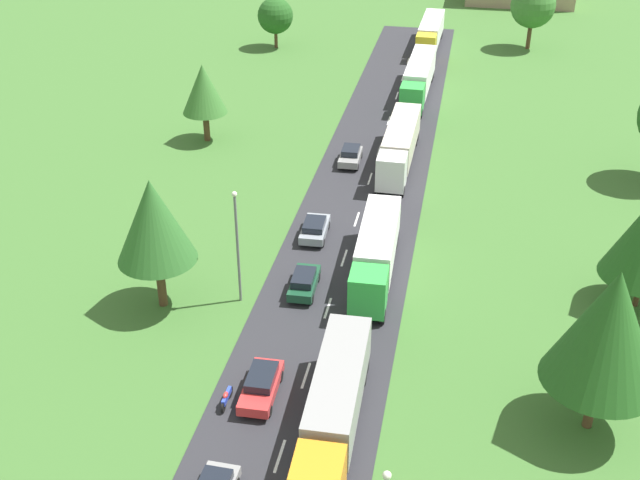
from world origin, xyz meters
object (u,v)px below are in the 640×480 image
Objects in this scene: truck_fifth at (430,33)px; car_fifth at (350,155)px; car_second at (261,385)px; car_fourth at (315,228)px; car_third at (304,282)px; lamppost_second at (237,242)px; truck_lead at (335,405)px; motorcycle_courier at (227,397)px; tree_elm at (609,328)px; tree_ash at (275,16)px; tree_pine at (533,5)px; truck_second at (376,251)px; truck_fourth at (419,77)px; tree_lime at (154,221)px; tree_maple at (204,89)px; truck_third at (400,144)px.

truck_fifth is 38.03m from car_fifth.
car_fourth is at bearing 91.93° from car_second.
car_third is 0.50× the size of lamppost_second.
motorcycle_courier is (-6.44, 1.12, -1.50)m from truck_lead.
tree_ash is at bearing 117.33° from tree_elm.
motorcycle_courier is at bearing -78.17° from lamppost_second.
car_second is at bearing -76.81° from tree_ash.
car_second is 0.53× the size of tree_pine.
car_second is 1.13× the size of car_fifth.
tree_elm is at bearing 13.76° from truck_lead.
truck_second is 19.25m from tree_elm.
truck_fifth is at bearing 90.19° from truck_fourth.
truck_fifth reaches higher than car_second.
tree_elm is 28.02m from tree_lime.
lamppost_second is at bearing 16.66° from tree_lime.
truck_fourth reaches higher than car_third.
tree_ash reaches higher than truck_fifth.
car_fourth is 22.43m from tree_maple.
truck_third is at bearing 91.24° from truck_second.
tree_lime is at bearing 144.05° from truck_lead.
tree_ash is (-20.09, 14.85, 2.00)m from truck_fourth.
lamppost_second reaches higher than truck_fourth.
car_third is at bearing 89.19° from car_second.
lamppost_second is (-8.24, -23.98, 2.56)m from truck_third.
truck_lead is at bearing -166.24° from tree_elm.
tree_elm is (13.97, -69.19, 4.60)m from truck_fifth.
car_third is at bearing -58.28° from tree_maple.
truck_lead is 35.36m from truck_third.
lamppost_second reaches higher than car_fifth.
car_second is at bearing -88.07° from car_fourth.
tree_pine is (17.74, 54.30, 4.81)m from car_fourth.
tree_maple is at bearing -88.53° from tree_ash.
truck_lead is 1.37× the size of tree_lime.
truck_fourth reaches higher than truck_lead.
motorcycle_courier is 11.26m from lamppost_second.
lamppost_second is 1.28× the size of tree_ash.
tree_maple is at bearing 112.75° from lamppost_second.
tree_lime reaches higher than truck_fifth.
truck_second is at bearing 89.78° from truck_lead.
truck_fourth is 53.52m from motorcycle_courier.
truck_fifth is 3.46× the size of car_fifth.
tree_pine is at bearing 68.22° from tree_lime.
tree_pine is (21.02, 63.69, 0.97)m from lamppost_second.
truck_fifth reaches higher than car_fourth.
tree_ash is at bearing 91.47° from tree_maple.
car_third is 21.49m from tree_elm.
tree_pine is at bearing 11.24° from truck_fifth.
truck_lead is at bearing -71.08° from car_third.
truck_fourth is (-0.34, 38.07, 0.11)m from truck_second.
tree_ash reaches higher than truck_fourth.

